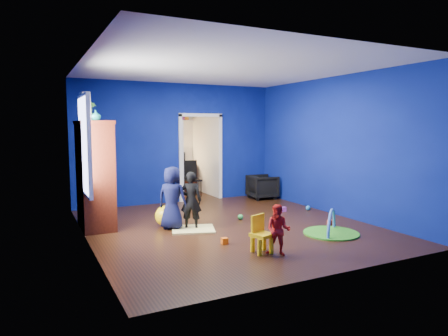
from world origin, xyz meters
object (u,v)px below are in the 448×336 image
tv_armoire (95,175)px  hopper_ball (166,216)px  study_desk (180,178)px  folding_chair (193,179)px  child_black (191,200)px  crt_tv (97,172)px  armchair (262,187)px  toddler_red (278,230)px  kid_chair (262,236)px  vase (96,115)px  play_mat (331,233)px  child_navy (172,198)px

tv_armoire → hopper_ball: tv_armoire is taller
study_desk → folding_chair: 0.96m
hopper_ball → study_desk: 4.07m
child_black → crt_tv: (-1.49, 0.90, 0.49)m
armchair → toddler_red: toddler_red is taller
kid_chair → hopper_ball: bearing=91.2°
vase → play_mat: size_ratio=0.19×
vase → folding_chair: vase is taller
toddler_red → play_mat: bearing=65.7°
child_navy → vase: bearing=25.2°
crt_tv → study_desk: (2.78, 3.21, -0.65)m
toddler_red → tv_armoire: (-2.10, 2.85, 0.61)m
child_navy → kid_chair: 2.05m
play_mat → folding_chair: (-0.77, 4.55, 0.45)m
toddler_red → play_mat: size_ratio=0.78×
vase → study_desk: 4.81m
child_black → hopper_ball: (-0.36, 0.39, -0.33)m
toddler_red → study_desk: bearing=128.4°
play_mat → tv_armoire: bearing=147.4°
tv_armoire → hopper_ball: 1.50m
child_black → study_desk: size_ratio=1.20×
child_black → folding_chair: bearing=-81.8°
kid_chair → folding_chair: folding_chair is taller
toddler_red → study_desk: 6.10m
child_navy → kid_chair: child_navy is taller
study_desk → folding_chair: bearing=-90.0°
hopper_ball → folding_chair: size_ratio=0.43×
toddler_red → kid_chair: toddler_red is taller
toddler_red → crt_tv: size_ratio=1.06×
hopper_ball → kid_chair: size_ratio=0.78×
tv_armoire → play_mat: (3.59, -2.29, -0.97)m
vase → study_desk: size_ratio=0.21×
child_black → kid_chair: 1.82m
toddler_red → vase: (-2.10, 2.55, 1.68)m
armchair → toddler_red: 4.57m
kid_chair → study_desk: bearing=62.7°
hopper_ball → study_desk: bearing=66.1°
toddler_red → kid_chair: bearing=172.1°
armchair → child_navy: child_navy is taller
crt_tv → tv_armoire: bearing=180.0°
crt_tv → hopper_ball: (1.13, -0.50, -0.82)m
hopper_ball → folding_chair: bearing=59.1°
child_black → toddler_red: size_ratio=1.42×
armchair → play_mat: armchair is taller
vase → folding_chair: 4.12m
vase → study_desk: bearing=51.2°
child_navy → vase: (-1.22, 0.45, 1.48)m
crt_tv → kid_chair: bearing=-54.1°
armchair → vase: vase is taller
vase → hopper_ball: size_ratio=0.47×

